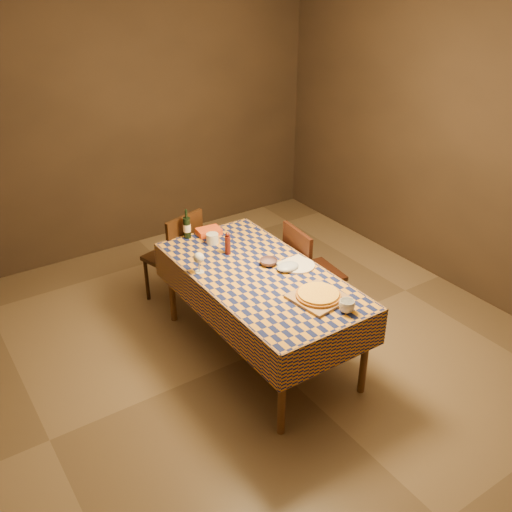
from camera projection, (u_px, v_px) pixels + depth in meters
name	position (u px, v px, depth m)	size (l,w,h in m)	color
room	(260.00, 205.00, 4.16)	(5.00, 5.10, 2.70)	brown
dining_table	(260.00, 282.00, 4.48)	(0.94, 1.84, 0.77)	brown
cutting_board	(318.00, 298.00, 4.11)	(0.35, 0.35, 0.02)	#9A7348
pizza	(318.00, 295.00, 4.10)	(0.42, 0.42, 0.03)	#A15D1A
pepper_mill	(228.00, 244.00, 4.68)	(0.05, 0.05, 0.20)	#471410
bowl	(269.00, 262.00, 4.55)	(0.14, 0.14, 0.04)	#5A424C
wine_glass	(199.00, 258.00, 4.39)	(0.10, 0.10, 0.17)	silver
wine_bottle	(187.00, 227.00, 4.94)	(0.08, 0.08, 0.26)	black
deli_tub	(212.00, 238.00, 4.87)	(0.10, 0.10, 0.09)	silver
takeout_container	(209.00, 231.00, 5.03)	(0.21, 0.15, 0.05)	#D34A1B
white_plate	(298.00, 265.00, 4.53)	(0.27, 0.27, 0.02)	white
tumbler	(347.00, 306.00, 3.95)	(0.11, 0.11, 0.09)	white
flour_patch	(295.00, 263.00, 4.58)	(0.25, 0.19, 0.00)	silver
flour_bag	(288.00, 267.00, 4.48)	(0.19, 0.14, 0.05)	#ABBDDB
chair_far	(178.00, 253.00, 5.26)	(0.52, 0.53, 0.93)	black
chair_right	(307.00, 269.00, 4.99)	(0.47, 0.46, 0.93)	black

